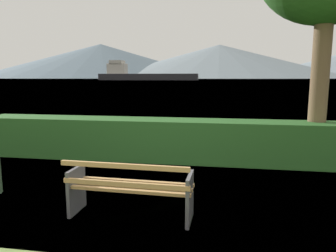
{
  "coord_description": "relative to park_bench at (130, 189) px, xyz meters",
  "views": [
    {
      "loc": [
        1.21,
        -4.1,
        1.99
      ],
      "look_at": [
        0.0,
        3.25,
        0.81
      ],
      "focal_mm": 33.2,
      "sensor_mm": 36.0,
      "label": 1
    }
  ],
  "objects": [
    {
      "name": "distant_hills",
      "position": [
        -49.63,
        557.78,
        27.69
      ],
      "size": [
        813.4,
        423.5,
        61.41
      ],
      "color": "slate",
      "rests_on": "ground_plane"
    },
    {
      "name": "ground_plane",
      "position": [
        0.0,
        0.06,
        -0.43
      ],
      "size": [
        1400.0,
        1400.0,
        0.0
      ],
      "primitive_type": "plane",
      "color": "olive"
    },
    {
      "name": "park_bench",
      "position": [
        0.0,
        0.0,
        0.0
      ],
      "size": [
        1.79,
        0.63,
        0.87
      ],
      "color": "tan",
      "rests_on": "ground_plane"
    },
    {
      "name": "water_surface",
      "position": [
        0.0,
        308.98,
        -0.43
      ],
      "size": [
        620.0,
        620.0,
        0.0
      ],
      "primitive_type": "plane",
      "color": "#7A99A8",
      "rests_on": "ground_plane"
    },
    {
      "name": "hedge_row",
      "position": [
        0.0,
        3.2,
        0.06
      ],
      "size": [
        9.31,
        0.88,
        0.98
      ],
      "primitive_type": "cube",
      "color": "#285B23",
      "rests_on": "ground_plane"
    },
    {
      "name": "cargo_ship_large",
      "position": [
        -47.45,
        186.73,
        2.98
      ],
      "size": [
        61.9,
        9.41,
        12.2
      ],
      "color": "#232328",
      "rests_on": "water_surface"
    }
  ]
}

